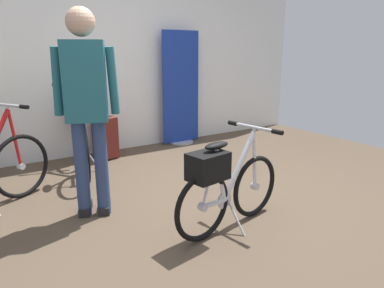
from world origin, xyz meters
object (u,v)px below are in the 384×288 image
object	(u,v)px
folding_bike_foreground	(224,184)
rolling_suitcase	(105,136)
display_bike_right	(81,131)
floor_banner_stand	(181,94)
visitor_near_wall	(87,102)

from	to	relation	value
folding_bike_foreground	rolling_suitcase	size ratio (longest dim) A/B	1.35
display_bike_right	floor_banner_stand	bearing A→B (deg)	13.66
display_bike_right	visitor_near_wall	distance (m)	1.40
rolling_suitcase	display_bike_right	bearing A→B (deg)	-142.79
floor_banner_stand	display_bike_right	size ratio (longest dim) A/B	1.16
folding_bike_foreground	display_bike_right	bearing A→B (deg)	102.69
display_bike_right	rolling_suitcase	bearing A→B (deg)	37.21
display_bike_right	visitor_near_wall	bearing A→B (deg)	-102.49
visitor_near_wall	floor_banner_stand	bearing A→B (deg)	41.34
display_bike_right	rolling_suitcase	distance (m)	0.51
folding_bike_foreground	visitor_near_wall	distance (m)	1.26
folding_bike_foreground	visitor_near_wall	size ratio (longest dim) A/B	0.67
floor_banner_stand	visitor_near_wall	world-z (taller)	visitor_near_wall
floor_banner_stand	display_bike_right	distance (m)	1.68
floor_banner_stand	display_bike_right	world-z (taller)	floor_banner_stand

